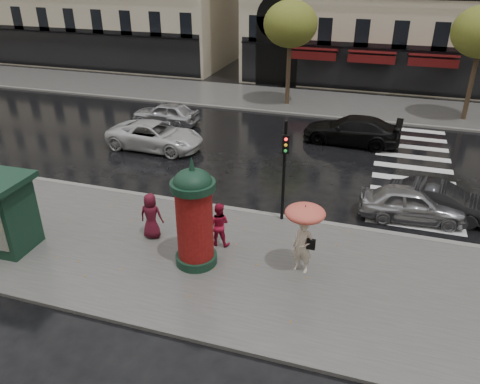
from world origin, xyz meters
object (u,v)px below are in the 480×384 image
(woman_umbrella, at_px, (304,228))
(man_burgundy, at_px, (151,216))
(car_silver, at_px, (412,203))
(car_white, at_px, (155,136))
(car_darkgrey, at_px, (439,201))
(morris_column, at_px, (194,214))
(car_black, at_px, (351,130))
(woman_red, at_px, (219,224))
(traffic_light, at_px, (284,163))
(newsstand, at_px, (0,212))
(car_far_silver, at_px, (166,113))

(woman_umbrella, relative_size, man_burgundy, 1.42)
(car_silver, relative_size, car_white, 0.78)
(woman_umbrella, height_order, car_silver, woman_umbrella)
(car_darkgrey, height_order, car_white, car_white)
(woman_umbrella, distance_m, car_silver, 5.82)
(man_burgundy, xyz_separation_m, morris_column, (2.07, -0.97, 0.94))
(woman_umbrella, relative_size, car_black, 0.47)
(car_white, bearing_deg, woman_red, -138.88)
(woman_red, bearing_deg, traffic_light, -128.43)
(woman_red, relative_size, car_silver, 0.40)
(newsstand, relative_size, car_silver, 0.67)
(morris_column, relative_size, car_far_silver, 0.93)
(man_burgundy, bearing_deg, car_black, -121.82)
(car_darkgrey, distance_m, car_white, 13.97)
(traffic_light, bearing_deg, car_darkgrey, 22.66)
(car_silver, bearing_deg, man_burgundy, 111.85)
(morris_column, distance_m, car_darkgrey, 9.71)
(woman_red, height_order, morris_column, morris_column)
(man_burgundy, distance_m, car_black, 13.13)
(traffic_light, bearing_deg, car_black, 80.15)
(man_burgundy, height_order, car_white, man_burgundy)
(man_burgundy, distance_m, morris_column, 2.47)
(woman_red, xyz_separation_m, car_darkgrey, (7.32, 4.62, -0.26))
(woman_red, relative_size, morris_column, 0.42)
(car_white, xyz_separation_m, car_black, (9.61, 3.85, 0.04))
(morris_column, bearing_deg, woman_umbrella, 10.02)
(morris_column, relative_size, newsstand, 1.43)
(car_white, bearing_deg, car_far_silver, 19.50)
(car_darkgrey, relative_size, car_white, 0.78)
(traffic_light, distance_m, car_silver, 5.27)
(car_white, relative_size, car_black, 0.99)
(car_darkgrey, bearing_deg, traffic_light, 119.47)
(morris_column, height_order, traffic_light, traffic_light)
(car_darkgrey, bearing_deg, woman_red, 129.10)
(car_white, bearing_deg, woman_umbrella, -130.03)
(woman_umbrella, bearing_deg, car_darkgrey, 50.58)
(car_darkgrey, distance_m, car_black, 8.02)
(morris_column, bearing_deg, car_darkgrey, 37.36)
(man_burgundy, height_order, car_far_silver, man_burgundy)
(morris_column, bearing_deg, car_white, 123.69)
(woman_umbrella, distance_m, car_far_silver, 15.98)
(morris_column, bearing_deg, car_far_silver, 119.46)
(woman_red, distance_m, car_silver, 7.50)
(traffic_light, distance_m, newsstand, 9.74)
(woman_red, bearing_deg, car_black, -107.74)
(car_silver, distance_m, car_white, 13.15)
(morris_column, distance_m, car_silver, 8.57)
(traffic_light, xyz_separation_m, newsstand, (-8.53, -4.60, -1.01))
(newsstand, bearing_deg, morris_column, 9.65)
(man_burgundy, relative_size, traffic_light, 0.43)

